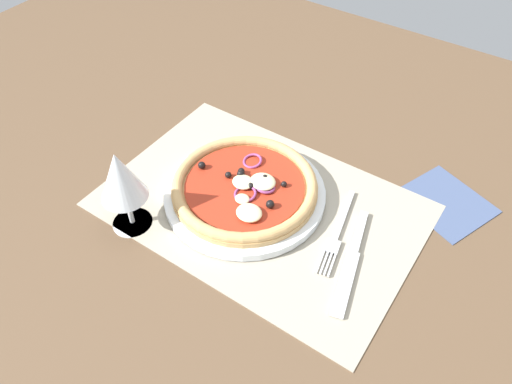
{
  "coord_description": "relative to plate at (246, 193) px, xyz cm",
  "views": [
    {
      "loc": [
        -30.41,
        46.08,
        61.05
      ],
      "look_at": [
        0.98,
        0.0,
        2.8
      ],
      "focal_mm": 34.61,
      "sensor_mm": 36.0,
      "label": 1
    }
  ],
  "objects": [
    {
      "name": "placemat",
      "position": [
        -3.27,
        0.22,
        -0.9
      ],
      "size": [
        51.21,
        34.33,
        0.4
      ],
      "primitive_type": "cube",
      "color": "#A39984",
      "rests_on": "ground_plane"
    },
    {
      "name": "plate",
      "position": [
        0.0,
        0.0,
        0.0
      ],
      "size": [
        27.06,
        27.06,
        1.4
      ],
      "primitive_type": "cylinder",
      "color": "white",
      "rests_on": "placemat"
    },
    {
      "name": "knife",
      "position": [
        -20.99,
        2.4,
        -0.44
      ],
      "size": [
        6.66,
        19.77,
        0.62
      ],
      "rotation": [
        0.0,
        0.0,
        1.83
      ],
      "color": "silver",
      "rests_on": "placemat"
    },
    {
      "name": "pizza",
      "position": [
        -0.08,
        0.03,
        1.8
      ],
      "size": [
        24.3,
        24.3,
        2.68
      ],
      "color": "tan",
      "rests_on": "plate"
    },
    {
      "name": "fork",
      "position": [
        -16.79,
        -0.87,
        -0.48
      ],
      "size": [
        5.38,
        17.9,
        0.44
      ],
      "rotation": [
        0.0,
        0.0,
        1.79
      ],
      "color": "silver",
      "rests_on": "placemat"
    },
    {
      "name": "napkin",
      "position": [
        -28.48,
        -17.83,
        -0.92
      ],
      "size": [
        17.03,
        16.26,
        0.36
      ],
      "primitive_type": "cube",
      "rotation": [
        0.0,
        0.0,
        -0.37
      ],
      "color": "#425175",
      "rests_on": "ground_plane"
    },
    {
      "name": "ground_plane",
      "position": [
        -3.27,
        0.22,
        -2.3
      ],
      "size": [
        190.0,
        140.0,
        2.4
      ],
      "primitive_type": "cube",
      "color": "brown"
    },
    {
      "name": "wine_glass",
      "position": [
        11.8,
        14.96,
        9.0
      ],
      "size": [
        7.2,
        7.2,
        14.9
      ],
      "color": "silver",
      "rests_on": "ground_plane"
    }
  ]
}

